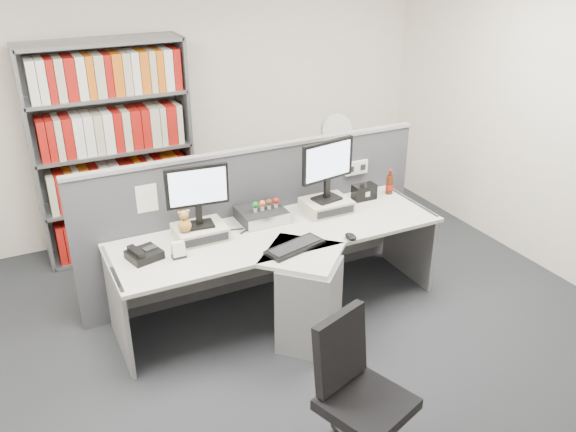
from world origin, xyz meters
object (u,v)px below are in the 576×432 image
desk_phone (144,254)px  speaker (364,192)px  keyboard (295,247)px  office_chair (357,392)px  monitor_left (197,191)px  mouse (351,237)px  desk_calendar (178,251)px  shelving_unit (114,154)px  cola_bottle (390,185)px  monitor_right (328,165)px  desktop_pc (262,215)px  filing_cabinet (334,194)px  desk (291,273)px  desk_fan (336,132)px

desk_phone → speaker: speaker is taller
speaker → keyboard: bearing=-150.3°
office_chair → keyboard: bearing=78.3°
monitor_left → mouse: 1.20m
mouse → office_chair: size_ratio=0.13×
monitor_left → speaker: monitor_left is taller
desk_calendar → office_chair: bearing=-70.7°
keyboard → shelving_unit: bearing=114.5°
cola_bottle → monitor_right: bearing=-174.2°
desk_calendar → shelving_unit: (-0.08, 1.69, 0.20)m
speaker → office_chair: (-1.21, -1.82, -0.29)m
monitor_left → desktop_pc: (0.54, 0.07, -0.34)m
office_chair → monitor_left: bearing=99.7°
desktop_pc → filing_cabinet: size_ratio=0.52×
mouse → cola_bottle: 0.98m
cola_bottle → filing_cabinet: 1.05m
shelving_unit → cola_bottle: bearing=-33.6°
monitor_left → cola_bottle: bearing=2.2°
filing_cabinet → office_chair: size_ratio=0.75×
desktop_pc → speaker: size_ratio=1.81×
desktop_pc → mouse: desktop_pc is taller
cola_bottle → office_chair: bearing=-129.0°
speaker → filing_cabinet: size_ratio=0.29×
monitor_right → keyboard: bearing=-138.4°
desktop_pc → keyboard: desktop_pc is taller
monitor_left → cola_bottle: size_ratio=2.13×
desk → filing_cabinet: bearing=49.4°
desk → desk_fan: size_ratio=5.13×
speaker → filing_cabinet: (0.27, 0.95, -0.44)m
monitor_right → desktop_pc: 0.67m
desktop_pc → desk: bearing=-85.2°
speaker → shelving_unit: 2.31m
keyboard → speaker: speaker is taller
mouse → desk_fan: bearing=63.5°
mouse → filing_cabinet: bearing=63.5°
monitor_left → filing_cabinet: 2.18m
monitor_left → keyboard: bearing=-40.1°
monitor_right → desk_calendar: size_ratio=4.14×
mouse → desk: bearing=161.2°
office_chair → monitor_right: bearing=65.5°
desktop_pc → keyboard: size_ratio=0.74×
desk → desk_phone: 1.12m
desk_calendar → desk: bearing=-11.2°
desktop_pc → desk_calendar: 0.83m
desktop_pc → desk_fan: (1.24, 0.94, 0.25)m
monitor_left → mouse: monitor_left is taller
keyboard → cola_bottle: (1.22, 0.54, 0.07)m
shelving_unit → mouse: bearing=-56.3°
office_chair → desk_fan: bearing=61.9°
keyboard → desk_calendar: size_ratio=4.00×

